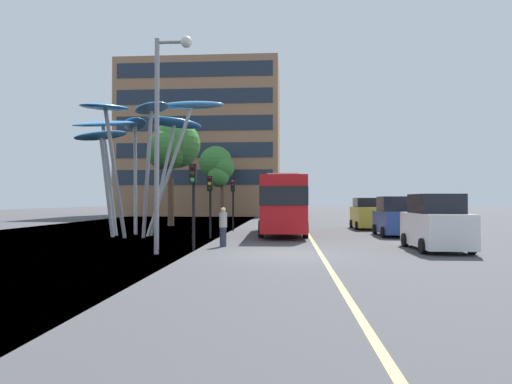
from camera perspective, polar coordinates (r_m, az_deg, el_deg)
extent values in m
cube|color=#424244|center=(17.17, 3.58, -8.06)|extent=(120.00, 240.00, 0.10)
cube|color=#E0D666|center=(17.21, 8.24, -7.88)|extent=(0.16, 144.00, 0.01)
cube|color=red|center=(27.01, 3.40, -1.46)|extent=(2.61, 9.65, 2.99)
cube|color=black|center=(27.01, 3.40, -0.57)|extent=(2.64, 9.75, 0.96)
cube|color=yellow|center=(31.76, 3.29, 0.76)|extent=(1.32, 0.13, 0.36)
cube|color=#B2B2B7|center=(27.04, 3.40, 1.96)|extent=(1.88, 3.40, 0.24)
cylinder|color=black|center=(30.06, 5.63, -4.01)|extent=(0.30, 0.97, 0.96)
cylinder|color=black|center=(30.03, 1.03, -4.02)|extent=(0.30, 0.97, 0.96)
cylinder|color=black|center=(24.46, 6.30, -4.70)|extent=(0.30, 0.97, 0.96)
cylinder|color=black|center=(24.43, 0.65, -4.71)|extent=(0.30, 0.97, 0.96)
cylinder|color=#9EA0A5|center=(25.87, -10.90, 2.69)|extent=(2.69, 0.39, 7.50)
ellipsoid|color=#4CA3E5|center=(26.17, -8.14, 10.86)|extent=(3.75, 1.40, 0.53)
cylinder|color=#9EA0A5|center=(26.82, -11.72, 1.74)|extent=(1.41, 1.23, 6.71)
ellipsoid|color=#2D7FD1|center=(27.49, -10.27, 8.66)|extent=(3.59, 3.34, 0.78)
cylinder|color=#9EA0A5|center=(28.04, -15.09, 1.65)|extent=(0.54, 0.88, 6.71)
ellipsoid|color=#4299E0|center=(28.72, -15.12, 8.30)|extent=(2.76, 3.98, 0.54)
cylinder|color=#9EA0A5|center=(27.40, -18.13, 1.56)|extent=(1.19, 0.51, 6.55)
ellipsoid|color=#4299E0|center=(28.03, -18.90, 8.21)|extent=(4.64, 2.66, 0.71)
cylinder|color=#9EA0A5|center=(26.02, -18.43, 0.67)|extent=(0.85, 0.57, 5.62)
ellipsoid|color=#4299E0|center=(26.23, -19.11, 6.79)|extent=(3.12, 2.48, 0.96)
cylinder|color=#9EA0A5|center=(24.43, -17.46, 2.10)|extent=(0.65, 1.93, 6.77)
ellipsoid|color=#388EDB|center=(24.14, -18.62, 10.19)|extent=(2.37, 3.65, 0.70)
cylinder|color=#9EA0A5|center=(24.30, -13.65, 2.12)|extent=(1.10, 1.60, 6.79)
ellipsoid|color=#4299E0|center=(23.97, -13.15, 10.30)|extent=(3.14, 3.76, 0.40)
cylinder|color=black|center=(18.56, -7.93, -1.91)|extent=(0.12, 0.12, 3.53)
cube|color=black|center=(18.45, -8.01, 2.32)|extent=(0.28, 0.24, 0.80)
sphere|color=#390706|center=(18.34, -8.09, 3.16)|extent=(0.18, 0.18, 0.18)
sphere|color=#3A2707|center=(18.32, -8.10, 2.35)|extent=(0.18, 0.18, 0.18)
sphere|color=green|center=(18.31, -8.10, 1.53)|extent=(0.18, 0.18, 0.18)
cylinder|color=black|center=(24.11, -5.82, -1.95)|extent=(0.12, 0.12, 3.32)
cube|color=black|center=(23.99, -5.87, 1.06)|extent=(0.28, 0.24, 0.80)
sphere|color=#390706|center=(23.87, -5.93, 1.70)|extent=(0.18, 0.18, 0.18)
sphere|color=orange|center=(23.86, -5.93, 1.08)|extent=(0.18, 0.18, 0.18)
sphere|color=black|center=(23.85, -5.93, 0.45)|extent=(0.18, 0.18, 0.18)
cylinder|color=black|center=(30.11, -2.92, -1.67)|extent=(0.12, 0.12, 3.43)
cube|color=black|center=(29.99, -2.95, 0.84)|extent=(0.28, 0.24, 0.80)
sphere|color=red|center=(29.87, -2.98, 1.35)|extent=(0.18, 0.18, 0.18)
sphere|color=#3A2707|center=(29.86, -2.98, 0.85)|extent=(0.18, 0.18, 0.18)
sphere|color=black|center=(29.85, -2.98, 0.35)|extent=(0.18, 0.18, 0.18)
cube|color=silver|center=(19.78, 21.87, -4.45)|extent=(1.81, 4.21, 1.33)
cube|color=black|center=(19.74, 21.85, -1.37)|extent=(1.67, 2.32, 0.78)
cylinder|color=black|center=(21.34, 23.12, -5.65)|extent=(0.20, 0.60, 0.60)
cylinder|color=black|center=(20.81, 18.38, -5.80)|extent=(0.20, 0.60, 0.60)
cylinder|color=black|center=(18.90, 25.73, -6.25)|extent=(0.20, 0.60, 0.60)
cylinder|color=black|center=(18.31, 20.43, -6.45)|extent=(0.20, 0.60, 0.60)
cube|color=navy|center=(26.76, 17.19, -3.67)|extent=(1.76, 3.81, 1.23)
cube|color=black|center=(26.73, 17.18, -1.45)|extent=(1.62, 2.10, 0.84)
cylinder|color=black|center=(28.14, 18.40, -4.54)|extent=(0.20, 0.60, 0.60)
cylinder|color=black|center=(27.76, 14.86, -4.61)|extent=(0.20, 0.60, 0.60)
cylinder|color=black|center=(25.86, 19.71, -4.85)|extent=(0.20, 0.60, 0.60)
cylinder|color=black|center=(25.44, 15.87, -4.93)|extent=(0.20, 0.60, 0.60)
cube|color=gold|center=(32.74, 13.94, -3.06)|extent=(1.83, 4.32, 1.38)
cube|color=black|center=(32.72, 13.93, -1.29)|extent=(1.68, 2.38, 0.64)
cylinder|color=black|center=(34.24, 15.06, -3.92)|extent=(0.20, 0.60, 0.60)
cylinder|color=black|center=(33.94, 12.02, -3.96)|extent=(0.20, 0.60, 0.60)
cylinder|color=black|center=(31.62, 16.00, -4.16)|extent=(0.20, 0.60, 0.60)
cylinder|color=black|center=(31.29, 12.72, -4.21)|extent=(0.20, 0.60, 0.60)
cylinder|color=gray|center=(17.53, -12.49, 5.73)|extent=(0.18, 0.18, 8.21)
cylinder|color=gray|center=(18.27, -10.66, 18.20)|extent=(1.13, 0.12, 0.12)
sphere|color=silver|center=(18.15, -8.85, 18.33)|extent=(0.44, 0.44, 0.44)
cylinder|color=brown|center=(36.26, -10.76, -1.20)|extent=(0.49, 0.49, 3.86)
sphere|color=#387A33|center=(36.34, -10.07, 5.99)|extent=(3.79, 3.79, 3.79)
sphere|color=#387A33|center=(36.75, -11.60, 4.79)|extent=(2.61, 2.61, 2.61)
sphere|color=#387A33|center=(35.77, -11.11, 5.35)|extent=(3.20, 3.20, 3.20)
cylinder|color=brown|center=(50.96, -4.30, -1.14)|extent=(0.41, 0.41, 3.88)
sphere|color=#387A33|center=(51.50, -5.12, 3.76)|extent=(3.78, 3.78, 3.78)
sphere|color=#387A33|center=(50.82, -4.29, 3.10)|extent=(2.73, 2.73, 2.73)
sphere|color=#387A33|center=(50.49, -4.78, 2.02)|extent=(2.43, 2.43, 2.43)
cylinder|color=#2D3342|center=(19.92, -4.20, -5.71)|extent=(0.29, 0.29, 0.85)
cylinder|color=#B2A89E|center=(19.88, -4.20, -3.55)|extent=(0.34, 0.34, 0.66)
sphere|color=beige|center=(19.86, -4.20, -2.28)|extent=(0.22, 0.22, 0.22)
cube|color=#936B4C|center=(63.21, -6.61, 6.26)|extent=(20.84, 13.91, 20.11)
cube|color=#1E2838|center=(55.93, -7.94, 1.87)|extent=(19.59, 0.08, 1.88)
cube|color=#1E2838|center=(56.20, -7.93, 5.28)|extent=(19.59, 0.08, 1.88)
cube|color=#1E2838|center=(56.67, -7.92, 8.65)|extent=(19.59, 0.08, 1.88)
cube|color=#1E2838|center=(57.32, -7.91, 11.96)|extent=(19.59, 0.08, 1.88)
cube|color=#1E2838|center=(58.17, -7.90, 15.17)|extent=(19.59, 0.08, 1.88)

